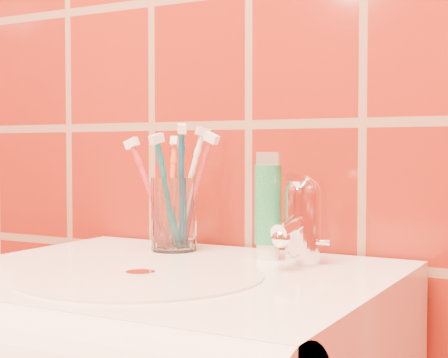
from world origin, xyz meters
The scene contains 9 objects.
glass_tumbler centered at (-0.08, 1.11, 0.91)m, with size 0.07×0.07×0.11m, color white.
toothpaste_tube centered at (0.08, 1.10, 0.92)m, with size 0.04×0.04×0.15m.
faucet centered at (0.14, 1.09, 0.91)m, with size 0.05×0.11×0.12m.
toothbrush_0 centered at (-0.05, 1.11, 0.94)m, with size 0.09×0.03×0.18m, color #AE2825, non-canonical shape.
toothbrush_1 centered at (-0.07, 1.13, 0.94)m, with size 0.06×0.06×0.19m, color white, non-canonical shape.
toothbrush_2 centered at (-0.08, 1.08, 0.94)m, with size 0.04×0.06×0.18m, color #0D6A72, non-canonical shape.
toothbrush_3 centered at (-0.10, 1.13, 0.94)m, with size 0.04×0.07×0.18m, color #D35725, non-canonical shape.
toothbrush_4 centered at (-0.06, 1.10, 0.94)m, with size 0.04×0.05×0.20m, color #0D5172, non-canonical shape.
toothbrush_5 centered at (-0.11, 1.09, 0.93)m, with size 0.09×0.03×0.18m, color #BC2838, non-canonical shape.
Camera 1 is at (0.48, 0.24, 1.00)m, focal length 55.00 mm.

